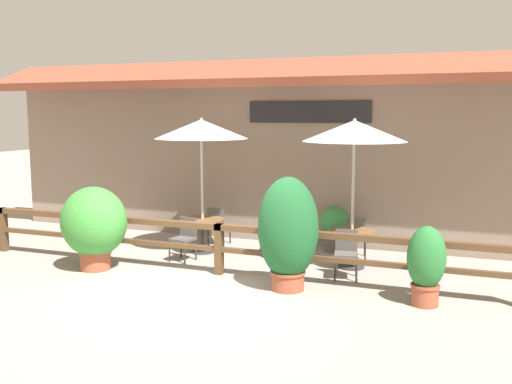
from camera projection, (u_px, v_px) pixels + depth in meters
ground_plane at (194, 290)px, 9.65m from camera, size 60.00×60.00×0.00m
building_facade at (273, 149)px, 13.16m from camera, size 14.28×1.49×4.23m
patio_railing at (219, 238)px, 10.53m from camera, size 10.40×0.14×0.95m
patio_umbrella_near at (201, 129)px, 11.94m from camera, size 1.97×1.97×2.88m
dining_table_near at (203, 225)px, 12.22m from camera, size 0.93×0.93×0.73m
chair_near_streetside at (184, 236)px, 11.57m from camera, size 0.48×0.48×0.87m
chair_near_wallside at (218, 224)px, 12.91m from camera, size 0.42×0.42×0.87m
patio_umbrella_middle at (354, 131)px, 10.71m from camera, size 1.97×1.97×2.88m
dining_table_middle at (352, 238)px, 11.00m from camera, size 0.93×0.93×0.73m
chair_middle_streetside at (346, 251)px, 10.32m from camera, size 0.49×0.49×0.87m
chair_middle_wallside at (356, 235)px, 11.70m from camera, size 0.49×0.49×0.87m
potted_plant_tall_tropical at (426, 264)px, 8.81m from camera, size 0.59×0.54×1.26m
potted_plant_small_flowering at (288, 232)px, 9.56m from camera, size 1.03×0.93×1.93m
potted_plant_corner_fern at (94, 224)px, 10.84m from camera, size 1.28×1.16×1.60m
potted_plant_entrance_palm at (335, 227)px, 12.30m from camera, size 0.64×0.57×1.00m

